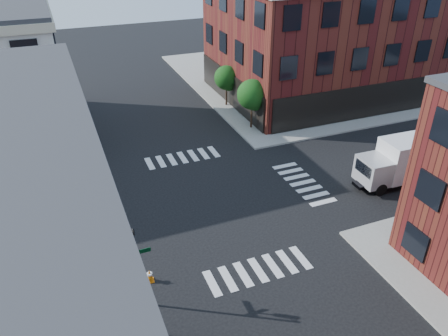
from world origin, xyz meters
name	(u,v)px	position (x,y,z in m)	size (l,w,h in m)	color
ground	(213,203)	(0.00, 0.00, 0.00)	(120.00, 120.00, 0.00)	black
sidewalk_ne	(313,76)	(21.00, 21.00, 0.07)	(30.00, 30.00, 0.15)	gray
building_ne	(340,36)	(20.50, 16.00, 6.00)	(25.00, 16.00, 12.00)	#441112
tree_near	(253,96)	(7.56, 9.98, 3.16)	(2.69, 2.69, 4.49)	black
tree_far	(227,79)	(7.56, 15.98, 2.87)	(2.43, 2.43, 4.07)	black
signal_pole	(129,258)	(-6.72, -6.68, 2.86)	(1.29, 1.24, 4.60)	black
box_truck	(408,160)	(14.03, -2.50, 1.77)	(7.60, 2.51, 3.40)	silver
traffic_cone	(150,276)	(-5.70, -5.59, 0.37)	(0.46, 0.46, 0.78)	#D36609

